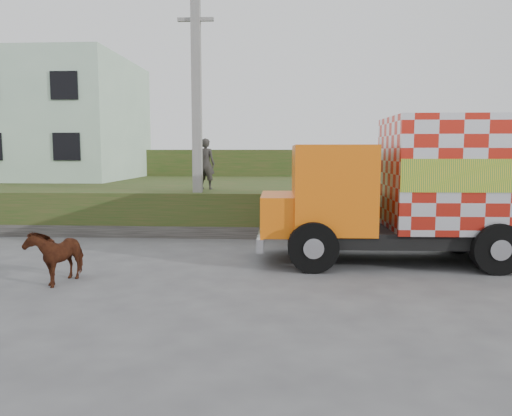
# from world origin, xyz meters

# --- Properties ---
(ground) EXTENTS (120.00, 120.00, 0.00)m
(ground) POSITION_xyz_m (0.00, 0.00, 0.00)
(ground) COLOR #474749
(ground) RESTS_ON ground
(embankment) EXTENTS (40.00, 12.00, 1.50)m
(embankment) POSITION_xyz_m (0.00, 10.00, 0.75)
(embankment) COLOR #264818
(embankment) RESTS_ON ground
(embankment_far) EXTENTS (40.00, 12.00, 3.00)m
(embankment_far) POSITION_xyz_m (0.00, 22.00, 1.50)
(embankment_far) COLOR #264818
(embankment_far) RESTS_ON ground
(retaining_strip) EXTENTS (16.00, 0.50, 0.40)m
(retaining_strip) POSITION_xyz_m (-2.00, 4.20, 0.20)
(retaining_strip) COLOR #595651
(retaining_strip) RESTS_ON ground
(building) EXTENTS (10.00, 8.00, 6.00)m
(building) POSITION_xyz_m (-11.00, 13.00, 4.50)
(building) COLOR silver
(building) RESTS_ON embankment
(utility_pole) EXTENTS (1.20, 0.30, 8.00)m
(utility_pole) POSITION_xyz_m (-1.00, 4.60, 4.08)
(utility_pole) COLOR gray
(utility_pole) RESTS_ON ground
(cargo_truck) EXTENTS (8.48, 3.07, 3.76)m
(cargo_truck) POSITION_xyz_m (6.04, 0.87, 1.94)
(cargo_truck) COLOR black
(cargo_truck) RESTS_ON ground
(cow) EXTENTS (0.91, 1.54, 1.22)m
(cow) POSITION_xyz_m (-3.02, -1.71, 0.61)
(cow) COLOR #34180D
(cow) RESTS_ON ground
(pedestrian) EXTENTS (0.76, 0.59, 1.86)m
(pedestrian) POSITION_xyz_m (-0.94, 5.96, 2.43)
(pedestrian) COLOR #302E2B
(pedestrian) RESTS_ON embankment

